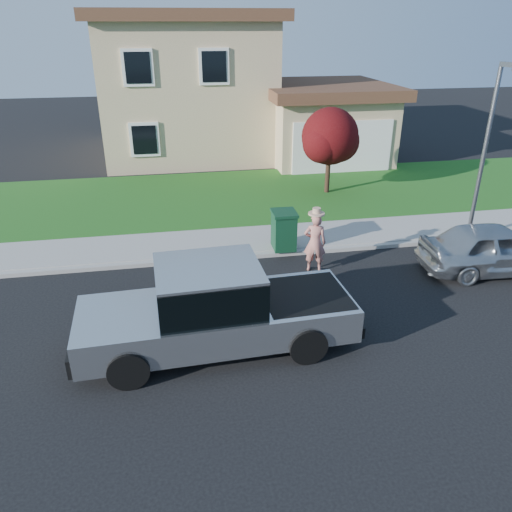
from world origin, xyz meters
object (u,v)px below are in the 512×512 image
(woman, at_px, (315,242))
(trash_bin, at_px, (284,230))
(street_lamp, at_px, (487,147))
(pickup_truck, at_px, (216,310))
(sedan, at_px, (496,248))
(ornamental_tree, at_px, (331,139))

(woman, height_order, trash_bin, woman)
(woman, xyz_separation_m, street_lamp, (5.33, 0.91, 2.19))
(pickup_truck, height_order, sedan, pickup_truck)
(sedan, bearing_deg, woman, 82.46)
(woman, height_order, sedan, woman)
(woman, relative_size, street_lamp, 0.34)
(pickup_truck, xyz_separation_m, street_lamp, (8.40, 4.05, 2.16))
(sedan, height_order, street_lamp, street_lamp)
(sedan, relative_size, street_lamp, 0.76)
(woman, height_order, street_lamp, street_lamp)
(ornamental_tree, height_order, street_lamp, street_lamp)
(woman, xyz_separation_m, trash_bin, (-0.57, 1.32, -0.14))
(sedan, height_order, ornamental_tree, ornamental_tree)
(trash_bin, bearing_deg, street_lamp, -2.79)
(pickup_truck, distance_m, street_lamp, 9.58)
(woman, distance_m, trash_bin, 1.44)
(pickup_truck, height_order, trash_bin, pickup_truck)
(ornamental_tree, bearing_deg, street_lamp, -62.87)
(ornamental_tree, distance_m, street_lamp, 6.33)
(woman, distance_m, street_lamp, 5.83)
(sedan, bearing_deg, trash_bin, 70.91)
(ornamental_tree, bearing_deg, sedan, -71.99)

